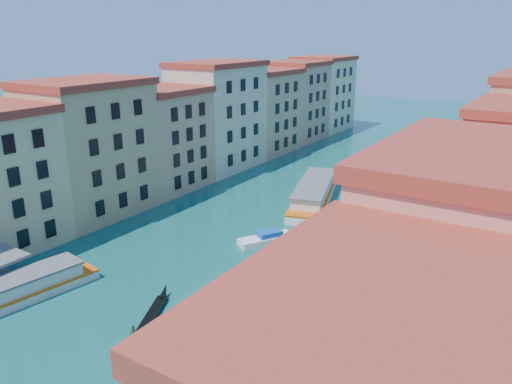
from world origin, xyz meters
TOP-DOWN VIEW (x-y plane):
  - left_bank_palazzos at (-26.00, 64.68)m, footprint 12.80×128.40m
  - quay at (22.00, 65.00)m, footprint 4.00×140.00m
  - restaurant_awnings at (22.19, 23.00)m, footprint 3.20×44.55m
  - mooring_poles_right at (19.10, 28.80)m, footprint 1.44×54.24m
  - vaporetto_near at (-11.77, 16.54)m, footprint 6.71×18.02m
  - vaporetto_far at (0.05, 61.76)m, footprint 11.54×22.83m
  - gondola_fore at (2.65, 21.24)m, footprint 5.76×10.96m
  - gondola_far at (11.27, 53.12)m, footprint 2.94×12.71m
  - motorboat_mid at (2.17, 43.57)m, footprint 5.77×7.54m
  - motorboat_far at (9.20, 84.24)m, footprint 2.45×7.01m

SIDE VIEW (x-z plane):
  - gondola_far at x=11.27m, z-range -0.53..1.27m
  - gondola_fore at x=2.65m, z-range -0.77..1.56m
  - quay at x=22.00m, z-range 0.00..1.00m
  - motorboat_far at x=9.20m, z-range -0.16..1.28m
  - motorboat_mid at x=2.17m, z-range -0.17..1.36m
  - vaporetto_near at x=-11.77m, z-range -0.13..2.49m
  - mooring_poles_right at x=19.10m, z-range -0.30..2.90m
  - vaporetto_far at x=0.05m, z-range -0.17..3.16m
  - restaurant_awnings at x=22.19m, z-range 1.43..4.55m
  - left_bank_palazzos at x=-26.00m, z-range -0.79..20.21m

